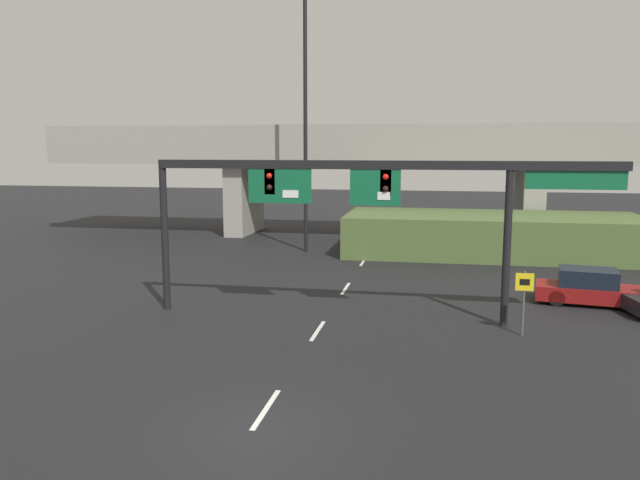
# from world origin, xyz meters

# --- Properties ---
(ground_plane) EXTENTS (160.00, 160.00, 0.00)m
(ground_plane) POSITION_xyz_m (0.00, 0.00, 0.00)
(ground_plane) COLOR black
(lane_markings) EXTENTS (0.14, 29.21, 0.01)m
(lane_markings) POSITION_xyz_m (0.00, 14.40, 0.00)
(lane_markings) COLOR silver
(lane_markings) RESTS_ON ground
(signal_gantry) EXTENTS (16.98, 0.44, 5.90)m
(signal_gantry) POSITION_xyz_m (1.30, 9.55, 4.83)
(signal_gantry) COLOR black
(signal_gantry) RESTS_ON ground
(speed_limit_sign) EXTENTS (0.60, 0.11, 2.23)m
(speed_limit_sign) POSITION_xyz_m (6.96, 8.42, 1.46)
(speed_limit_sign) COLOR #4C4C4C
(speed_limit_sign) RESTS_ON ground
(highway_light_pole_near) EXTENTS (0.70, 0.36, 15.96)m
(highway_light_pole_near) POSITION_xyz_m (-3.92, 24.16, 8.36)
(highway_light_pole_near) COLOR black
(highway_light_pole_near) RESTS_ON ground
(overpass_bridge) EXTENTS (47.87, 7.00, 7.86)m
(overpass_bridge) POSITION_xyz_m (0.00, 31.49, 5.70)
(overpass_bridge) COLOR gray
(overpass_bridge) RESTS_ON ground
(grass_embankment) EXTENTS (17.18, 6.96, 2.39)m
(grass_embankment) POSITION_xyz_m (7.24, 24.96, 1.20)
(grass_embankment) COLOR #4C6033
(grass_embankment) RESTS_ON ground
(parked_sedan_near_right) EXTENTS (4.54, 2.42, 1.46)m
(parked_sedan_near_right) POSITION_xyz_m (10.24, 13.44, 0.67)
(parked_sedan_near_right) COLOR maroon
(parked_sedan_near_right) RESTS_ON ground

